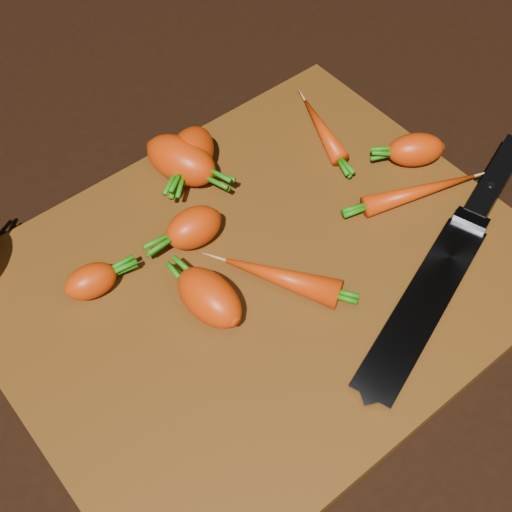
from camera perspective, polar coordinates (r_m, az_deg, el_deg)
ground at (r=0.69m, az=0.52°, el=-2.25°), size 2.00×2.00×0.01m
cutting_board at (r=0.68m, az=0.53°, el=-1.72°), size 0.50×0.40×0.01m
carrot_1 at (r=0.69m, az=-5.00°, el=2.29°), size 0.06×0.04×0.04m
carrot_2 at (r=0.75m, az=-6.03°, el=7.64°), size 0.07×0.09×0.05m
carrot_3 at (r=0.64m, az=-3.75°, el=-3.32°), size 0.05×0.08×0.04m
carrot_4 at (r=0.75m, az=-5.28°, el=8.06°), size 0.09×0.08×0.05m
carrot_5 at (r=0.67m, az=-13.07°, el=-1.97°), size 0.05×0.04×0.03m
carrot_6 at (r=0.78m, az=12.64°, el=8.30°), size 0.07×0.06×0.04m
carrot_7 at (r=0.80m, az=5.32°, el=10.08°), size 0.05×0.10×0.02m
carrot_8 at (r=0.75m, az=13.00°, el=5.07°), size 0.13×0.06×0.02m
carrot_9 at (r=0.66m, az=2.06°, el=-1.72°), size 0.08×0.11×0.03m
knife at (r=0.68m, az=13.92°, el=-2.52°), size 0.34×0.14×0.02m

